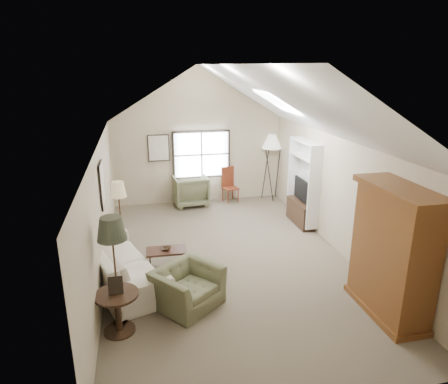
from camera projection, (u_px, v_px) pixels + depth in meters
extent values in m
cube|color=#6E654F|center=(228.00, 260.00, 8.55)|extent=(5.00, 8.00, 0.01)
cube|color=tan|center=(198.00, 161.00, 11.90)|extent=(5.00, 0.01, 2.50)
cube|color=tan|center=(309.00, 322.00, 4.45)|extent=(5.00, 0.01, 2.50)
cube|color=tan|center=(102.00, 214.00, 7.66)|extent=(0.01, 8.00, 2.50)
cube|color=tan|center=(340.00, 197.00, 8.69)|extent=(0.01, 8.00, 2.50)
cube|color=black|center=(202.00, 155.00, 11.82)|extent=(1.72, 0.08, 1.42)
cube|color=black|center=(102.00, 185.00, 7.80)|extent=(0.68, 0.04, 0.88)
cube|color=black|center=(159.00, 148.00, 11.50)|extent=(0.62, 0.04, 0.78)
cube|color=brown|center=(393.00, 252.00, 6.43)|extent=(0.60, 1.50, 2.20)
cube|color=white|center=(303.00, 181.00, 10.17)|extent=(0.32, 1.30, 2.10)
cube|color=#382316|center=(301.00, 213.00, 10.43)|extent=(0.34, 1.18, 0.60)
cube|color=black|center=(302.00, 190.00, 10.24)|extent=(0.05, 0.90, 0.55)
imported|color=silver|center=(121.00, 262.00, 7.63)|extent=(1.88, 2.89, 0.79)
imported|color=#616748|center=(187.00, 287.00, 6.85)|extent=(1.40, 1.38, 0.69)
imported|color=#636B4B|center=(190.00, 190.00, 11.80)|extent=(1.07, 1.09, 0.91)
cube|color=#3A1F17|center=(167.00, 259.00, 8.14)|extent=(0.82, 0.47, 0.41)
imported|color=#352415|center=(166.00, 249.00, 8.07)|extent=(0.20, 0.20, 0.05)
cylinder|color=#322014|center=(118.00, 313.00, 6.16)|extent=(0.86, 0.86, 0.67)
cube|color=brown|center=(230.00, 185.00, 12.03)|extent=(0.50, 0.50, 1.06)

